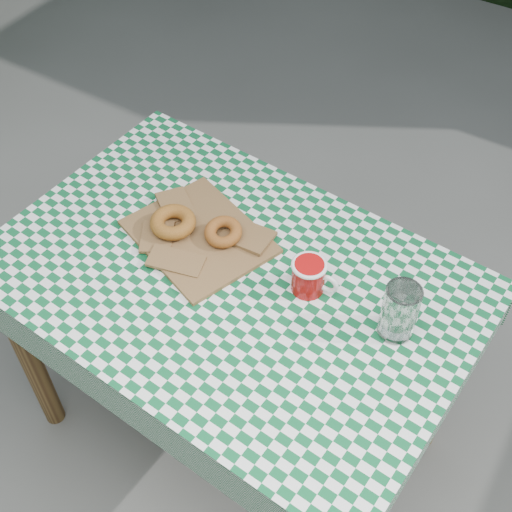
% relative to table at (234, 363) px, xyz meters
% --- Properties ---
extents(ground, '(60.00, 60.00, 0.00)m').
position_rel_table_xyz_m(ground, '(0.09, 0.16, -0.38)').
color(ground, '#585853').
rests_on(ground, ground).
extents(table, '(1.17, 0.83, 0.75)m').
position_rel_table_xyz_m(table, '(0.00, 0.00, 0.00)').
color(table, '#52331C').
rests_on(table, ground).
extents(tablecloth, '(1.19, 0.85, 0.01)m').
position_rel_table_xyz_m(tablecloth, '(0.00, 0.00, 0.38)').
color(tablecloth, '#0D552B').
rests_on(tablecloth, table).
extents(paper_bag, '(0.41, 0.37, 0.02)m').
position_rel_table_xyz_m(paper_bag, '(-0.13, 0.06, 0.39)').
color(paper_bag, olive).
rests_on(paper_bag, tablecloth).
extents(bagel_front, '(0.13, 0.13, 0.04)m').
position_rel_table_xyz_m(bagel_front, '(-0.20, 0.05, 0.42)').
color(bagel_front, '#9A6020').
rests_on(bagel_front, paper_bag).
extents(bagel_back, '(0.09, 0.09, 0.03)m').
position_rel_table_xyz_m(bagel_back, '(-0.08, 0.09, 0.41)').
color(bagel_back, brown).
rests_on(bagel_back, paper_bag).
extents(coffee_mug, '(0.16, 0.16, 0.09)m').
position_rel_table_xyz_m(coffee_mug, '(0.17, 0.06, 0.42)').
color(coffee_mug, '#A00A0A').
rests_on(coffee_mug, tablecloth).
extents(drinking_glass, '(0.08, 0.08, 0.14)m').
position_rel_table_xyz_m(drinking_glass, '(0.40, 0.06, 0.45)').
color(drinking_glass, silver).
rests_on(drinking_glass, tablecloth).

